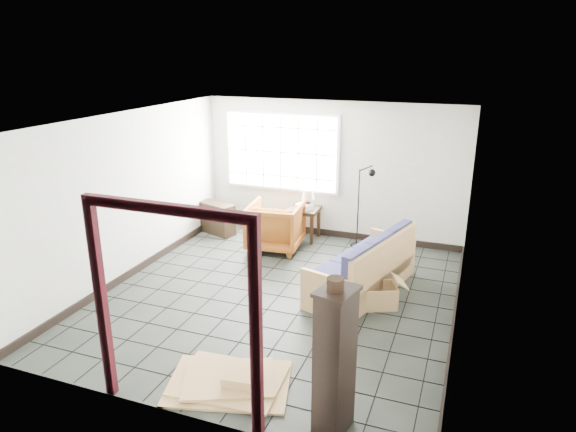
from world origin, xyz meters
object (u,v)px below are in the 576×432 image
at_px(armchair, 275,224).
at_px(side_table, 304,214).
at_px(futon_sofa, 366,271).
at_px(tall_shelf, 335,361).

bearing_deg(armchair, side_table, -122.95).
bearing_deg(futon_sofa, side_table, 147.37).
xyz_separation_m(armchair, side_table, (0.33, 0.64, 0.03)).
xyz_separation_m(futon_sofa, tall_shelf, (0.34, -2.99, 0.42)).
distance_m(futon_sofa, side_table, 2.41).
distance_m(armchair, side_table, 0.72).
bearing_deg(side_table, futon_sofa, -48.67).
bearing_deg(side_table, armchair, -117.01).
bearing_deg(armchair, futon_sofa, 142.85).
bearing_deg(futon_sofa, tall_shelf, -67.50).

